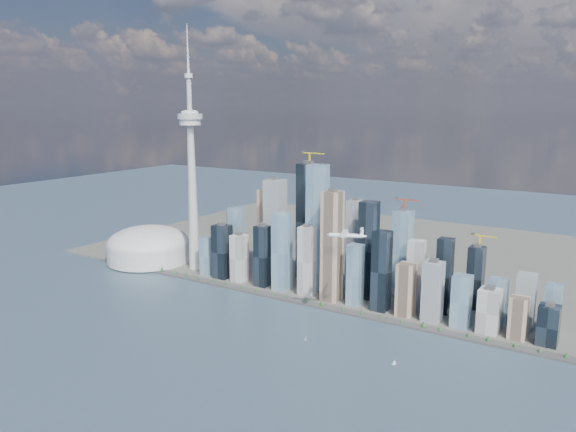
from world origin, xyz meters
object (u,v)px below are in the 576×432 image
Objects in this scene: airplane at (347,235)px; sailboat_west at (306,338)px; needle_tower at (192,170)px; sailboat_east at (394,363)px; dome_stadium at (149,246)px.

airplane reaches higher than sailboat_west.
needle_tower is 661.48m from sailboat_east.
dome_stadium is at bearing -174.77° from sailboat_west.
sailboat_west is at bearing -19.32° from dome_stadium.
sailboat_west is (-29.80, -83.39, -162.28)m from airplane.
needle_tower is at bearing 142.35° from airplane.
dome_stadium reaches higher than sailboat_west.
needle_tower is at bearing 178.46° from sailboat_west.
sailboat_west reaches higher than sailboat_east.
needle_tower is 476.34m from airplane.
needle_tower reaches higher than dome_stadium.
sailboat_east is at bearing -57.34° from airplane.
dome_stadium is 599.34m from sailboat_west.
dome_stadium reaches higher than sailboat_east.
needle_tower is 526.88m from sailboat_west.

